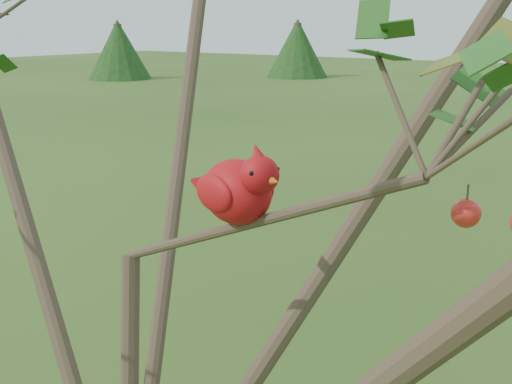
% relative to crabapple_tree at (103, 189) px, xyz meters
% --- Properties ---
extents(crabapple_tree, '(2.35, 2.05, 2.95)m').
position_rel_crabapple_tree_xyz_m(crabapple_tree, '(0.00, 0.00, 0.00)').
color(crabapple_tree, '#3D2C21').
rests_on(crabapple_tree, ground).
extents(cardinal, '(0.22, 0.13, 0.15)m').
position_rel_crabapple_tree_xyz_m(cardinal, '(0.21, 0.10, 0.01)').
color(cardinal, red).
rests_on(cardinal, ground).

